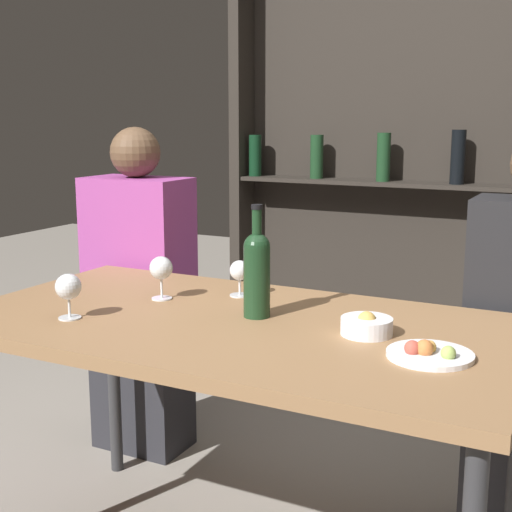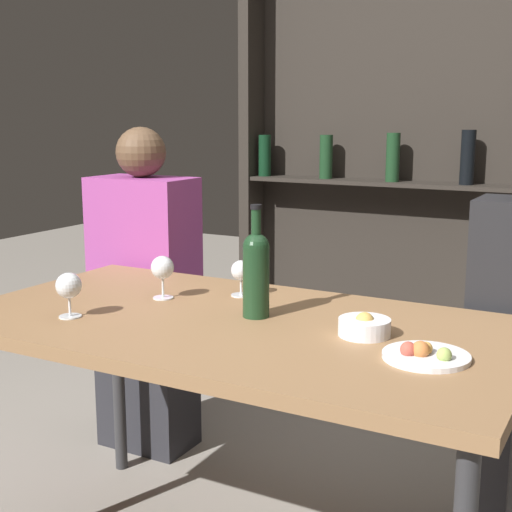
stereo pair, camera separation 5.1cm
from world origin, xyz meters
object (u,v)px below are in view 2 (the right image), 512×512
Objects in this scene: snack_bowl at (364,326)px; seated_person_left at (146,301)px; wine_glass_0 at (162,269)px; food_plate_0 at (425,355)px; wine_glass_2 at (241,272)px; wine_bottle at (256,270)px; wine_glass_1 at (69,287)px.

snack_bowl is 1.20m from seated_person_left.
seated_person_left is (-0.42, 0.46, -0.26)m from wine_glass_0.
wine_glass_0 reaches higher than food_plate_0.
wine_glass_0 is 1.00× the size of snack_bowl.
seated_person_left reaches higher than wine_glass_2.
wine_glass_2 reaches higher than food_plate_0.
wine_glass_0 reaches higher than wine_glass_2.
wine_bottle reaches higher than wine_glass_0.
wine_glass_2 is 0.56× the size of food_plate_0.
food_plate_0 is (0.92, 0.12, -0.07)m from wine_glass_1.
snack_bowl is at bearing 16.56° from wine_glass_1.
wine_glass_2 is at bearing 156.85° from snack_bowl.
wine_glass_0 is 0.67m from seated_person_left.
wine_glass_1 is 1.12× the size of wine_glass_2.
seated_person_left is at bearing 154.05° from snack_bowl.
wine_glass_1 is 0.51m from wine_glass_2.
wine_glass_1 reaches higher than food_plate_0.
wine_glass_0 is at bearing -47.50° from seated_person_left.
food_plate_0 is at bearing -29.44° from snack_bowl.
wine_glass_2 is at bearing 36.39° from wine_glass_0.
seated_person_left is (-0.32, 0.74, -0.25)m from wine_glass_1.
wine_glass_2 is 0.09× the size of seated_person_left.
wine_bottle reaches higher than wine_glass_1.
snack_bowl is (0.75, 0.22, -0.06)m from wine_glass_1.
wine_glass_0 is 1.18× the size of wine_glass_2.
food_plate_0 is (0.64, -0.30, -0.06)m from wine_glass_2.
wine_glass_1 is at bearing -66.58° from seated_person_left.
wine_bottle reaches higher than snack_bowl.
wine_glass_0 reaches higher than wine_glass_1.
seated_person_left is at bearing 146.56° from wine_bottle.
snack_bowl is (0.31, -0.02, -0.10)m from wine_bottle.
wine_glass_1 is at bearing -109.62° from wine_glass_0.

